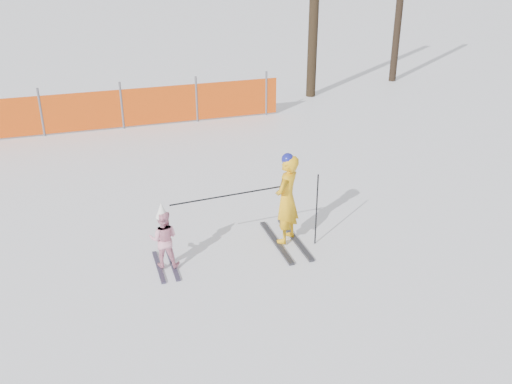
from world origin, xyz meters
TOP-DOWN VIEW (x-y plane):
  - ground at (0.00, 0.00)m, footprint 120.00×120.00m
  - adult at (0.53, 0.49)m, footprint 0.65×1.47m
  - child at (-1.54, 0.34)m, footprint 0.54×0.95m
  - ski_poles at (0.10, 0.37)m, footprint 2.41×0.21m
  - safety_fence at (-4.30, 7.52)m, footprint 14.33×0.06m

SIDE VIEW (x-z plane):
  - ground at x=0.00m, z-range 0.00..0.00m
  - child at x=-1.54m, z-range -0.05..1.06m
  - safety_fence at x=-4.30m, z-range -0.07..1.18m
  - adult at x=0.53m, z-range -0.01..1.59m
  - ski_poles at x=0.10m, z-range 0.25..1.50m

